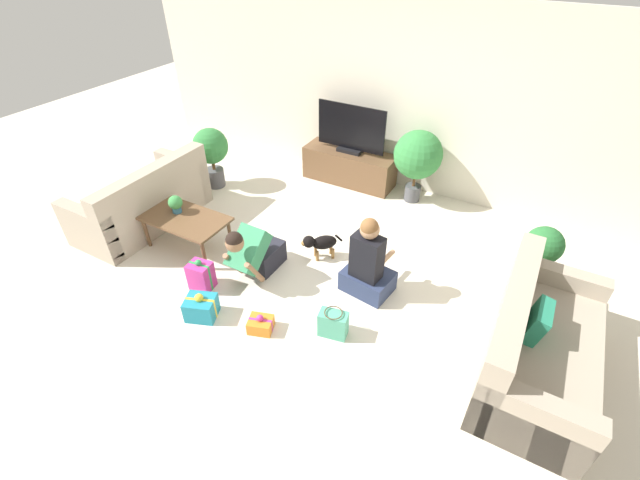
{
  "coord_description": "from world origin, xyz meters",
  "views": [
    {
      "loc": [
        1.96,
        -3.06,
        3.31
      ],
      "look_at": [
        0.1,
        0.24,
        0.45
      ],
      "focal_mm": 24.0,
      "sensor_mm": 36.0,
      "label": 1
    }
  ],
  "objects_px": {
    "tv_console": "(349,166)",
    "gift_bag_a": "(333,324)",
    "person_sitting": "(368,265)",
    "potted_plant_corner_left": "(211,150)",
    "person_kneeling": "(254,252)",
    "gift_box_c": "(201,307)",
    "sofa_right": "(536,347)",
    "dog": "(320,243)",
    "tv": "(351,131)",
    "potted_plant_corner_right": "(542,251)",
    "gift_box_b": "(201,276)",
    "coffee_table": "(185,221)",
    "sofa_left": "(144,202)",
    "tabletop_plant": "(176,203)",
    "potted_plant_back_right": "(418,156)",
    "gift_box_a": "(261,324)"
  },
  "relations": [
    {
      "from": "gift_box_a",
      "to": "gift_bag_a",
      "type": "distance_m",
      "value": 0.73
    },
    {
      "from": "tv_console",
      "to": "potted_plant_corner_left",
      "type": "height_order",
      "value": "potted_plant_corner_left"
    },
    {
      "from": "sofa_left",
      "to": "gift_bag_a",
      "type": "bearing_deg",
      "value": 80.72
    },
    {
      "from": "dog",
      "to": "gift_box_c",
      "type": "height_order",
      "value": "dog"
    },
    {
      "from": "potted_plant_back_right",
      "to": "tv_console",
      "type": "bearing_deg",
      "value": 177.28
    },
    {
      "from": "tv",
      "to": "potted_plant_corner_left",
      "type": "xyz_separation_m",
      "value": [
        -1.72,
        -1.12,
        -0.23
      ]
    },
    {
      "from": "tv_console",
      "to": "gift_box_b",
      "type": "bearing_deg",
      "value": -96.71
    },
    {
      "from": "person_sitting",
      "to": "potted_plant_corner_left",
      "type": "bearing_deg",
      "value": -10.78
    },
    {
      "from": "person_sitting",
      "to": "person_kneeling",
      "type": "bearing_deg",
      "value": 26.01
    },
    {
      "from": "gift_bag_a",
      "to": "person_kneeling",
      "type": "bearing_deg",
      "value": 164.1
    },
    {
      "from": "coffee_table",
      "to": "potted_plant_corner_right",
      "type": "bearing_deg",
      "value": 19.53
    },
    {
      "from": "gift_bag_a",
      "to": "dog",
      "type": "bearing_deg",
      "value": 125.47
    },
    {
      "from": "potted_plant_corner_left",
      "to": "dog",
      "type": "distance_m",
      "value": 2.4
    },
    {
      "from": "gift_box_b",
      "to": "gift_box_c",
      "type": "distance_m",
      "value": 0.44
    },
    {
      "from": "sofa_left",
      "to": "gift_box_c",
      "type": "relative_size",
      "value": 4.69
    },
    {
      "from": "tv_console",
      "to": "potted_plant_corner_right",
      "type": "height_order",
      "value": "potted_plant_corner_right"
    },
    {
      "from": "person_kneeling",
      "to": "potted_plant_corner_right",
      "type": "bearing_deg",
      "value": 27.38
    },
    {
      "from": "gift_box_b",
      "to": "person_kneeling",
      "type": "bearing_deg",
      "value": 47.92
    },
    {
      "from": "potted_plant_back_right",
      "to": "person_kneeling",
      "type": "distance_m",
      "value": 2.68
    },
    {
      "from": "sofa_right",
      "to": "sofa_left",
      "type": "bearing_deg",
      "value": 89.89
    },
    {
      "from": "sofa_right",
      "to": "dog",
      "type": "relative_size",
      "value": 4.49
    },
    {
      "from": "potted_plant_back_right",
      "to": "gift_bag_a",
      "type": "xyz_separation_m",
      "value": [
        0.18,
        -2.8,
        -0.55
      ]
    },
    {
      "from": "sofa_left",
      "to": "gift_bag_a",
      "type": "relative_size",
      "value": 5.72
    },
    {
      "from": "person_sitting",
      "to": "dog",
      "type": "xyz_separation_m",
      "value": [
        -0.72,
        0.25,
        -0.13
      ]
    },
    {
      "from": "gift_box_a",
      "to": "tabletop_plant",
      "type": "distance_m",
      "value": 1.93
    },
    {
      "from": "person_kneeling",
      "to": "coffee_table",
      "type": "bearing_deg",
      "value": 178.93
    },
    {
      "from": "sofa_left",
      "to": "person_sitting",
      "type": "distance_m",
      "value": 3.14
    },
    {
      "from": "potted_plant_back_right",
      "to": "dog",
      "type": "bearing_deg",
      "value": -105.74
    },
    {
      "from": "dog",
      "to": "tabletop_plant",
      "type": "relative_size",
      "value": 1.74
    },
    {
      "from": "sofa_left",
      "to": "potted_plant_corner_left",
      "type": "height_order",
      "value": "potted_plant_corner_left"
    },
    {
      "from": "tabletop_plant",
      "to": "person_sitting",
      "type": "bearing_deg",
      "value": 7.47
    },
    {
      "from": "tv",
      "to": "tv_console",
      "type": "bearing_deg",
      "value": 0.0
    },
    {
      "from": "potted_plant_corner_right",
      "to": "dog",
      "type": "distance_m",
      "value": 2.42
    },
    {
      "from": "sofa_left",
      "to": "tv",
      "type": "xyz_separation_m",
      "value": [
        1.87,
        2.35,
        0.51
      ]
    },
    {
      "from": "gift_box_b",
      "to": "tabletop_plant",
      "type": "xyz_separation_m",
      "value": [
        -0.79,
        0.53,
        0.4
      ]
    },
    {
      "from": "potted_plant_corner_left",
      "to": "gift_bag_a",
      "type": "distance_m",
      "value": 3.45
    },
    {
      "from": "sofa_right",
      "to": "tabletop_plant",
      "type": "bearing_deg",
      "value": 91.12
    },
    {
      "from": "sofa_right",
      "to": "person_sitting",
      "type": "distance_m",
      "value": 1.73
    },
    {
      "from": "gift_box_a",
      "to": "gift_box_b",
      "type": "xyz_separation_m",
      "value": [
        -0.93,
        0.19,
        0.09
      ]
    },
    {
      "from": "sofa_left",
      "to": "dog",
      "type": "distance_m",
      "value": 2.45
    },
    {
      "from": "tv_console",
      "to": "gift_box_c",
      "type": "distance_m",
      "value": 3.3
    },
    {
      "from": "person_kneeling",
      "to": "gift_box_c",
      "type": "xyz_separation_m",
      "value": [
        -0.12,
        -0.78,
        -0.22
      ]
    },
    {
      "from": "tv_console",
      "to": "gift_bag_a",
      "type": "xyz_separation_m",
      "value": [
        1.23,
        -2.85,
        -0.11
      ]
    },
    {
      "from": "person_kneeling",
      "to": "gift_box_b",
      "type": "height_order",
      "value": "person_kneeling"
    },
    {
      "from": "person_kneeling",
      "to": "gift_box_c",
      "type": "bearing_deg",
      "value": -97.57
    },
    {
      "from": "coffee_table",
      "to": "dog",
      "type": "relative_size",
      "value": 2.7
    },
    {
      "from": "gift_box_c",
      "to": "person_kneeling",
      "type": "bearing_deg",
      "value": 81.63
    },
    {
      "from": "potted_plant_corner_right",
      "to": "person_sitting",
      "type": "bearing_deg",
      "value": -147.74
    },
    {
      "from": "dog",
      "to": "sofa_right",
      "type": "bearing_deg",
      "value": 36.14
    },
    {
      "from": "tv",
      "to": "person_sitting",
      "type": "relative_size",
      "value": 1.09
    }
  ]
}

